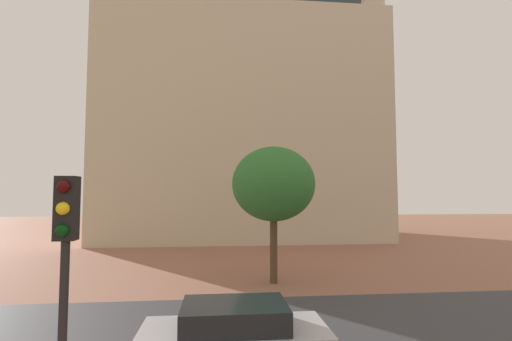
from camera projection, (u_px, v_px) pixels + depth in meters
The scene contains 6 objects.
ground_plane at pixel (249, 328), 10.72m from camera, with size 120.00×120.00×0.00m, color #93604C.
street_asphalt_strip at pixel (251, 338), 10.00m from camera, with size 120.00×7.83×0.00m, color #38383D.
landmark_building at pixel (240, 116), 35.63m from camera, with size 24.78×14.10×34.68m.
car_silver at pixel (234, 337), 8.28m from camera, with size 4.25×2.11×1.45m.
traffic_light_pole at pixel (64, 265), 5.06m from camera, with size 0.28×0.34×4.18m.
tree_curb_far at pixel (273, 184), 16.57m from camera, with size 3.77×3.77×6.12m.
Camera 1 is at (-0.92, -0.98, 3.91)m, focal length 25.62 mm.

